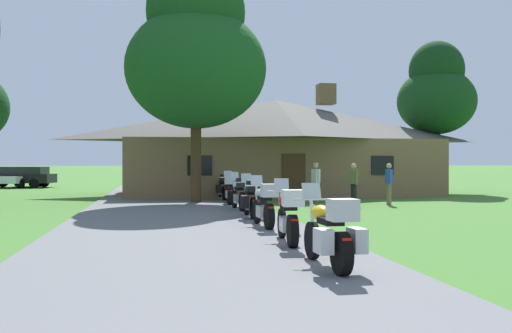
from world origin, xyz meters
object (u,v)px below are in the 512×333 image
(motorcycle_green_fourth_in_row, at_px, (251,199))
(parked_black_suv_far_left, at_px, (19,176))
(motorcycle_white_fifth_in_row, at_px, (239,194))
(motorcycle_green_farthest_in_row, at_px, (223,187))
(motorcycle_yellow_nearest_to_camera, at_px, (331,234))
(motorcycle_red_second_in_row, at_px, (288,216))
(parked_white_sedan_far_left, at_px, (19,178))
(motorcycle_blue_sixth_in_row, at_px, (229,190))
(bystander_olive_shirt_near_lodge, at_px, (354,182))
(tree_by_lodge_front, at_px, (196,52))
(bystander_blue_shirt_by_tree, at_px, (389,182))
(tree_right_of_lodge, at_px, (436,92))
(motorcycle_silver_third_in_row, at_px, (264,205))
(bystander_white_shirt_beside_signpost, at_px, (316,180))

(motorcycle_green_fourth_in_row, distance_m, parked_black_suv_far_left, 26.67)
(motorcycle_white_fifth_in_row, xyz_separation_m, motorcycle_green_farthest_in_row, (0.05, 5.46, -0.01))
(motorcycle_green_fourth_in_row, distance_m, motorcycle_white_fifth_in_row, 2.85)
(motorcycle_yellow_nearest_to_camera, xyz_separation_m, motorcycle_red_second_in_row, (-0.01, 2.89, 0.01))
(motorcycle_yellow_nearest_to_camera, bearing_deg, parked_white_sedan_far_left, 108.02)
(motorcycle_yellow_nearest_to_camera, relative_size, motorcycle_blue_sixth_in_row, 1.00)
(bystander_olive_shirt_near_lodge, bearing_deg, tree_by_lodge_front, -119.63)
(bystander_blue_shirt_by_tree, bearing_deg, motorcycle_yellow_nearest_to_camera, -19.30)
(motorcycle_red_second_in_row, height_order, motorcycle_green_fourth_in_row, same)
(tree_by_lodge_front, bearing_deg, motorcycle_green_farthest_in_row, 45.91)
(bystander_blue_shirt_by_tree, bearing_deg, tree_right_of_lodge, 150.36)
(motorcycle_green_farthest_in_row, distance_m, bystander_blue_shirt_by_tree, 7.16)
(motorcycle_silver_third_in_row, relative_size, parked_white_sedan_far_left, 0.46)
(parked_black_suv_far_left, bearing_deg, motorcycle_blue_sixth_in_row, -135.49)
(bystander_olive_shirt_near_lodge, distance_m, tree_by_lodge_front, 8.34)
(bystander_olive_shirt_near_lodge, xyz_separation_m, parked_black_suv_far_left, (-16.71, 19.08, -0.15))
(motorcycle_yellow_nearest_to_camera, bearing_deg, motorcycle_red_second_in_row, 88.45)
(motorcycle_silver_third_in_row, distance_m, bystander_white_shirt_beside_signpost, 9.62)
(motorcycle_white_fifth_in_row, relative_size, bystander_white_shirt_beside_signpost, 1.24)
(motorcycle_green_farthest_in_row, distance_m, bystander_olive_shirt_near_lodge, 5.93)
(tree_right_of_lodge, bearing_deg, motorcycle_blue_sixth_in_row, -148.70)
(bystander_olive_shirt_near_lodge, relative_size, bystander_white_shirt_beside_signpost, 0.99)
(motorcycle_white_fifth_in_row, height_order, parked_white_sedan_far_left, motorcycle_white_fifth_in_row)
(motorcycle_yellow_nearest_to_camera, bearing_deg, motorcycle_silver_third_in_row, 87.69)
(motorcycle_red_second_in_row, distance_m, motorcycle_white_fifth_in_row, 8.35)
(motorcycle_red_second_in_row, distance_m, tree_right_of_lodge, 23.65)
(motorcycle_yellow_nearest_to_camera, distance_m, motorcycle_red_second_in_row, 2.89)
(motorcycle_yellow_nearest_to_camera, height_order, parked_white_sedan_far_left, motorcycle_yellow_nearest_to_camera)
(motorcycle_white_fifth_in_row, distance_m, motorcycle_blue_sixth_in_row, 3.01)
(motorcycle_silver_third_in_row, bearing_deg, motorcycle_red_second_in_row, -93.28)
(motorcycle_silver_third_in_row, relative_size, tree_by_lodge_front, 0.21)
(motorcycle_white_fifth_in_row, bearing_deg, parked_black_suv_far_left, 116.22)
(motorcycle_yellow_nearest_to_camera, distance_m, motorcycle_green_farthest_in_row, 16.71)
(motorcycle_red_second_in_row, height_order, parked_white_sedan_far_left, motorcycle_red_second_in_row)
(bystander_blue_shirt_by_tree, xyz_separation_m, tree_by_lodge_front, (-7.49, 2.22, 5.32))
(parked_white_sedan_far_left, bearing_deg, motorcycle_yellow_nearest_to_camera, -53.52)
(motorcycle_white_fifth_in_row, height_order, tree_right_of_lodge, tree_right_of_lodge)
(motorcycle_red_second_in_row, height_order, motorcycle_green_farthest_in_row, same)
(bystander_blue_shirt_by_tree, xyz_separation_m, parked_black_suv_far_left, (-18.18, 19.10, -0.15))
(motorcycle_red_second_in_row, bearing_deg, motorcycle_silver_third_in_row, 92.77)
(parked_white_sedan_far_left, bearing_deg, parked_black_suv_far_left, -63.03)
(motorcycle_green_fourth_in_row, height_order, motorcycle_white_fifth_in_row, same)
(motorcycle_silver_third_in_row, height_order, bystander_blue_shirt_by_tree, bystander_blue_shirt_by_tree)
(motorcycle_green_farthest_in_row, xyz_separation_m, parked_black_suv_far_left, (-11.95, 15.57, 0.17))
(motorcycle_green_farthest_in_row, bearing_deg, motorcycle_red_second_in_row, -94.44)
(motorcycle_white_fifth_in_row, relative_size, motorcycle_green_farthest_in_row, 1.00)
(motorcycle_red_second_in_row, relative_size, tree_right_of_lodge, 0.24)
(motorcycle_silver_third_in_row, bearing_deg, motorcycle_yellow_nearest_to_camera, -92.55)
(parked_white_sedan_far_left, bearing_deg, bystander_white_shirt_beside_signpost, -32.25)
(bystander_blue_shirt_by_tree, bearing_deg, motorcycle_green_fourth_in_row, -46.10)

